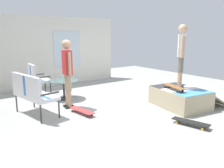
% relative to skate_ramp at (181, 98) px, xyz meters
% --- Properties ---
extents(ground_plane, '(12.00, 12.00, 0.10)m').
position_rel_skate_ramp_xyz_m(ground_plane, '(0.85, 1.51, -0.30)').
color(ground_plane, '#A8A8A3').
extents(house_facade, '(0.23, 6.00, 2.57)m').
position_rel_skate_ramp_xyz_m(house_facade, '(4.65, 2.00, 1.03)').
color(house_facade, white).
rests_on(house_facade, ground_plane).
extents(skate_ramp, '(1.65, 1.89, 0.50)m').
position_rel_skate_ramp_xyz_m(skate_ramp, '(0.00, 0.00, 0.00)').
color(skate_ramp, tan).
rests_on(skate_ramp, ground_plane).
extents(patio_bench, '(1.33, 0.77, 1.02)m').
position_rel_skate_ramp_xyz_m(patio_bench, '(1.64, 3.45, 0.36)').
color(patio_bench, '#38383D').
rests_on(patio_bench, ground_plane).
extents(patio_chair_near_house, '(0.64, 0.57, 1.02)m').
position_rel_skate_ramp_xyz_m(patio_chair_near_house, '(3.39, 2.75, 0.36)').
color(patio_chair_near_house, '#38383D').
rests_on(patio_chair_near_house, ground_plane).
extents(patio_table, '(0.90, 0.90, 0.57)m').
position_rel_skate_ramp_xyz_m(patio_table, '(2.59, 2.20, 0.15)').
color(patio_table, '#38383D').
rests_on(patio_table, ground_plane).
extents(person_watching, '(0.48, 0.27, 1.79)m').
position_rel_skate_ramp_xyz_m(person_watching, '(1.74, 2.46, 0.81)').
color(person_watching, black).
rests_on(person_watching, ground_plane).
extents(person_skater, '(0.37, 0.37, 1.67)m').
position_rel_skate_ramp_xyz_m(person_skater, '(0.08, -0.01, 1.23)').
color(person_skater, navy).
rests_on(person_skater, skate_ramp).
extents(skateboard_by_bench, '(0.82, 0.32, 0.10)m').
position_rel_skate_ramp_xyz_m(skateboard_by_bench, '(1.06, 2.44, -0.17)').
color(skateboard_by_bench, '#B23838').
rests_on(skateboard_by_bench, ground_plane).
extents(skateboard_spare, '(0.82, 0.39, 0.10)m').
position_rel_skate_ramp_xyz_m(skateboard_spare, '(-0.99, 0.93, -0.17)').
color(skateboard_spare, black).
rests_on(skateboard_spare, ground_plane).
extents(skateboard_on_ramp, '(0.82, 0.42, 0.10)m').
position_rel_skate_ramp_xyz_m(skateboard_on_ramp, '(0.03, 0.29, 0.34)').
color(skateboard_on_ramp, brown).
rests_on(skateboard_on_ramp, skate_ramp).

